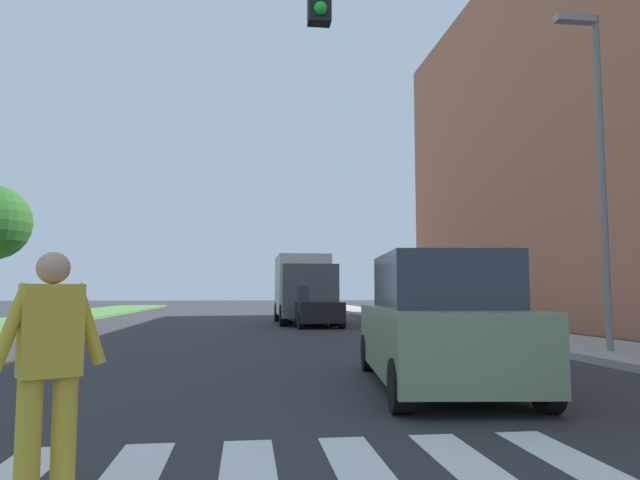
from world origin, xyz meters
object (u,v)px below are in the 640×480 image
at_px(pedestrian_performer, 49,364).
at_px(suv_crossing, 439,325).
at_px(sedan_midblock, 314,307).
at_px(street_lamp_right, 597,148).
at_px(truck_box_delivery, 303,287).

relative_size(pedestrian_performer, suv_crossing, 0.35).
bearing_deg(sedan_midblock, street_lamp_right, -67.88).
relative_size(suv_crossing, truck_box_delivery, 0.77).
bearing_deg(suv_crossing, sedan_midblock, 90.33).
height_order(street_lamp_right, sedan_midblock, street_lamp_right).
height_order(sedan_midblock, truck_box_delivery, truck_box_delivery).
xyz_separation_m(street_lamp_right, pedestrian_performer, (-8.99, -7.50, -3.66)).
xyz_separation_m(street_lamp_right, suv_crossing, (-4.83, -3.26, -3.66)).
bearing_deg(pedestrian_performer, truck_box_delivery, 80.01).
relative_size(street_lamp_right, sedan_midblock, 1.78).
xyz_separation_m(street_lamp_right, truck_box_delivery, (-5.11, 14.54, -2.96)).
bearing_deg(sedan_midblock, truck_box_delivery, 94.52).
xyz_separation_m(pedestrian_performer, truck_box_delivery, (3.88, 22.04, 0.70)).
xyz_separation_m(pedestrian_performer, suv_crossing, (4.17, 4.23, -0.00)).
bearing_deg(pedestrian_performer, suv_crossing, 45.45).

